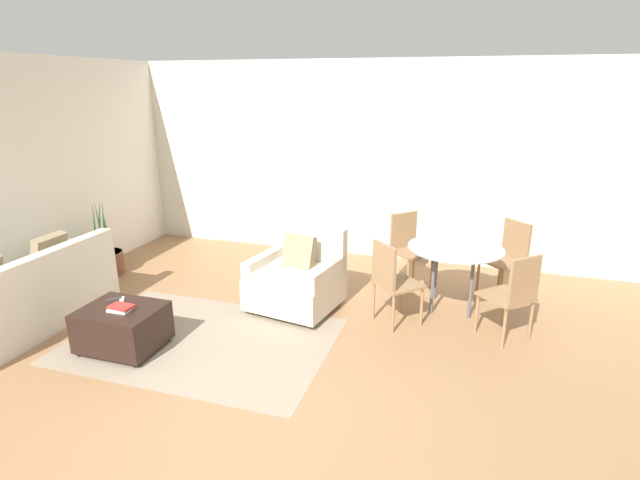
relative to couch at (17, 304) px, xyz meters
The scene contains 16 objects.
ground_plane 2.81m from the couch, 12.86° to the right, with size 20.00×20.00×0.00m, color #936B47.
wall_back 4.49m from the couch, 51.24° to the left, with size 12.00×0.06×2.75m.
wall_left 1.51m from the couch, 123.99° to the left, with size 0.06×12.00×2.75m.
area_rug 1.96m from the couch, 10.75° to the left, with size 2.54×1.75×0.01m.
couch is the anchor object (origin of this frame).
armchair 2.88m from the couch, 28.31° to the left, with size 1.02×0.97×0.89m.
ottoman 1.27m from the couch, ahead, with size 0.72×0.60×0.42m.
book_stack 1.32m from the couch, ahead, with size 0.23×0.17×0.05m.
tv_remote_primary 1.18m from the couch, ahead, with size 0.11×0.13×0.01m.
tv_remote_secondary 1.10m from the couch, ahead, with size 0.13×0.13×0.01m.
potted_plant 1.61m from the couch, 98.67° to the left, with size 0.44×0.44×1.01m.
dining_table 4.61m from the couch, 24.06° to the left, with size 1.03×1.03×0.72m.
dining_chair_near_left 3.84m from the couch, 19.57° to the left, with size 0.59×0.59×0.90m.
dining_chair_near_right 4.97m from the couch, 14.99° to the left, with size 0.59×0.59×0.90m.
dining_chair_far_left 4.38m from the couch, 34.36° to the left, with size 0.59×0.59×0.90m.
dining_chair_far_right 5.39m from the couch, 27.24° to the left, with size 0.59×0.59×0.90m.
Camera 1 is at (1.62, -2.87, 2.44)m, focal length 28.00 mm.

